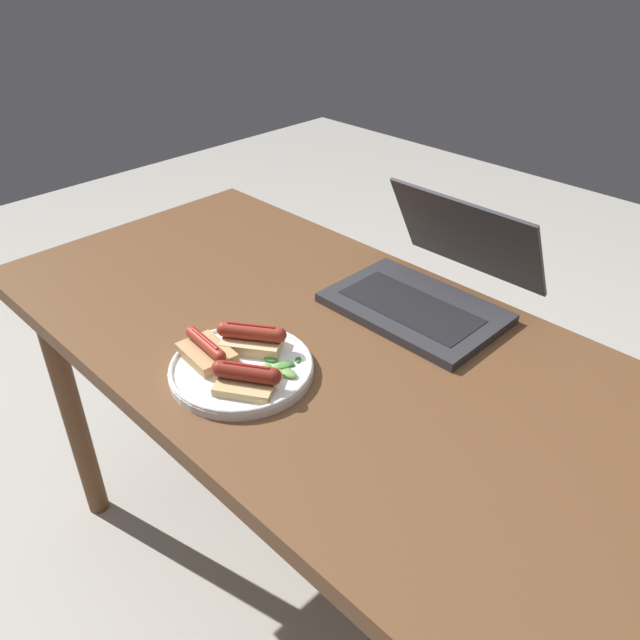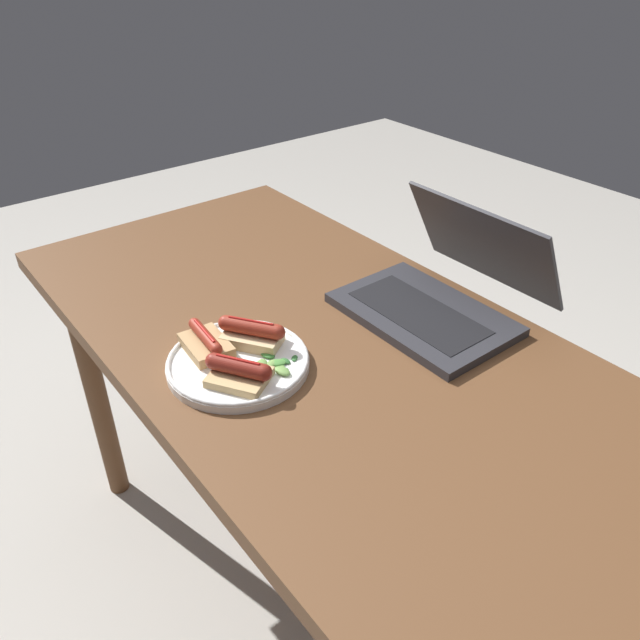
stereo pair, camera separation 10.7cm
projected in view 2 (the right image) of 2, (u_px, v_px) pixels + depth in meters
ground_plane at (327, 592)px, 1.53m from camera, size 6.00×6.00×0.00m
desk at (329, 382)px, 1.17m from camera, size 1.42×0.68×0.75m
laptop at (441, 294)px, 1.19m from camera, size 0.33×0.32×0.20m
plate at (238, 362)px, 1.05m from camera, size 0.24×0.24×0.02m
sausage_toast_left at (252, 333)px, 1.08m from camera, size 0.12×0.11×0.05m
sausage_toast_middle at (206, 342)px, 1.07m from camera, size 0.11×0.08×0.04m
sausage_toast_right at (239, 371)px, 0.99m from camera, size 0.12×0.11×0.04m
salad_pile at (274, 364)px, 1.03m from camera, size 0.09×0.08×0.01m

